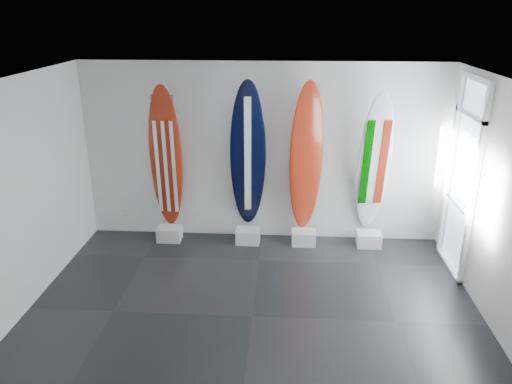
# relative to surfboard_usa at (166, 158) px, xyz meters

# --- Properties ---
(floor) EXTENTS (6.00, 6.00, 0.00)m
(floor) POSITION_rel_surfboard_usa_xyz_m (1.59, -2.28, -1.46)
(floor) COLOR black
(floor) RESTS_ON ground
(ceiling) EXTENTS (6.00, 6.00, 0.00)m
(ceiling) POSITION_rel_surfboard_usa_xyz_m (1.59, -2.28, 1.54)
(ceiling) COLOR white
(ceiling) RESTS_ON wall_back
(wall_back) EXTENTS (6.00, 0.00, 6.00)m
(wall_back) POSITION_rel_surfboard_usa_xyz_m (1.59, 0.22, 0.04)
(wall_back) COLOR white
(wall_back) RESTS_ON ground
(wall_front) EXTENTS (6.00, 0.00, 6.00)m
(wall_front) POSITION_rel_surfboard_usa_xyz_m (1.59, -4.78, 0.04)
(wall_front) COLOR white
(wall_front) RESTS_ON ground
(wall_left) EXTENTS (0.00, 5.00, 5.00)m
(wall_left) POSITION_rel_surfboard_usa_xyz_m (-1.41, -2.28, 0.04)
(wall_left) COLOR white
(wall_left) RESTS_ON ground
(wall_right) EXTENTS (0.00, 5.00, 5.00)m
(wall_right) POSITION_rel_surfboard_usa_xyz_m (4.59, -2.28, 0.04)
(wall_right) COLOR white
(wall_right) RESTS_ON ground
(display_block_usa) EXTENTS (0.40, 0.30, 0.24)m
(display_block_usa) POSITION_rel_surfboard_usa_xyz_m (0.00, -0.10, -1.34)
(display_block_usa) COLOR white
(display_block_usa) RESTS_ON floor
(surfboard_usa) EXTENTS (0.56, 0.22, 2.43)m
(surfboard_usa) POSITION_rel_surfboard_usa_xyz_m (0.00, 0.00, 0.00)
(surfboard_usa) COLOR maroon
(surfboard_usa) RESTS_ON display_block_usa
(display_block_navy) EXTENTS (0.40, 0.30, 0.24)m
(display_block_navy) POSITION_rel_surfboard_usa_xyz_m (1.36, -0.10, -1.34)
(display_block_navy) COLOR white
(display_block_navy) RESTS_ON floor
(surfboard_navy) EXTENTS (0.62, 0.55, 2.55)m
(surfboard_navy) POSITION_rel_surfboard_usa_xyz_m (1.36, 0.00, 0.05)
(surfboard_navy) COLOR black
(surfboard_navy) RESTS_ON display_block_navy
(display_block_swiss) EXTENTS (0.40, 0.30, 0.24)m
(display_block_swiss) POSITION_rel_surfboard_usa_xyz_m (2.31, -0.10, -1.34)
(display_block_swiss) COLOR white
(display_block_swiss) RESTS_ON floor
(surfboard_swiss) EXTENTS (0.60, 0.37, 2.52)m
(surfboard_swiss) POSITION_rel_surfboard_usa_xyz_m (2.31, 0.00, 0.04)
(surfboard_swiss) COLOR maroon
(surfboard_swiss) RESTS_ON display_block_swiss
(display_block_italy) EXTENTS (0.40, 0.30, 0.24)m
(display_block_italy) POSITION_rel_surfboard_usa_xyz_m (3.40, -0.10, -1.34)
(display_block_italy) COLOR white
(display_block_italy) RESTS_ON floor
(surfboard_italy) EXTENTS (0.58, 0.51, 2.39)m
(surfboard_italy) POSITION_rel_surfboard_usa_xyz_m (3.40, 0.00, -0.03)
(surfboard_italy) COLOR white
(surfboard_italy) RESTS_ON display_block_italy
(wall_outlet) EXTENTS (0.09, 0.02, 0.13)m
(wall_outlet) POSITION_rel_surfboard_usa_xyz_m (-0.86, 0.20, -1.11)
(wall_outlet) COLOR silver
(wall_outlet) RESTS_ON wall_back
(glass_door) EXTENTS (0.12, 1.16, 2.85)m
(glass_door) POSITION_rel_surfboard_usa_xyz_m (4.56, -0.73, -0.03)
(glass_door) COLOR white
(glass_door) RESTS_ON floor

